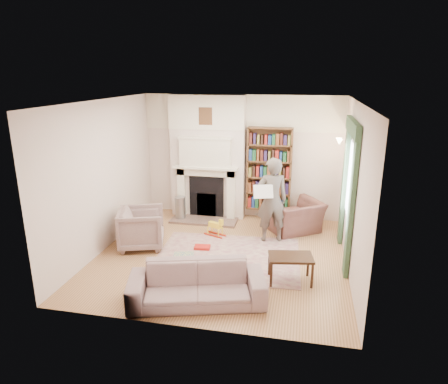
% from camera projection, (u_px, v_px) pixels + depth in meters
% --- Properties ---
extents(floor, '(4.50, 4.50, 0.00)m').
position_uv_depth(floor, '(221.00, 255.00, 7.45)').
color(floor, brown).
rests_on(floor, ground).
extents(ceiling, '(4.50, 4.50, 0.00)m').
position_uv_depth(ceiling, '(221.00, 101.00, 6.64)').
color(ceiling, white).
rests_on(ceiling, wall_back).
extents(wall_back, '(4.50, 0.00, 4.50)m').
position_uv_depth(wall_back, '(242.00, 157.00, 9.15)').
color(wall_back, beige).
rests_on(wall_back, floor).
extents(wall_front, '(4.50, 0.00, 4.50)m').
position_uv_depth(wall_front, '(183.00, 230.00, 4.93)').
color(wall_front, beige).
rests_on(wall_front, floor).
extents(wall_left, '(0.00, 4.50, 4.50)m').
position_uv_depth(wall_left, '(104.00, 176.00, 7.48)').
color(wall_left, beige).
rests_on(wall_left, floor).
extents(wall_right, '(0.00, 4.50, 4.50)m').
position_uv_depth(wall_right, '(354.00, 190.00, 6.61)').
color(wall_right, beige).
rests_on(wall_right, floor).
extents(fireplace, '(1.70, 0.58, 2.80)m').
position_uv_depth(fireplace, '(208.00, 158.00, 9.11)').
color(fireplace, beige).
rests_on(fireplace, floor).
extents(bookcase, '(1.00, 0.24, 1.85)m').
position_uv_depth(bookcase, '(269.00, 169.00, 8.97)').
color(bookcase, brown).
rests_on(bookcase, floor).
extents(window, '(0.02, 0.90, 1.30)m').
position_uv_depth(window, '(351.00, 181.00, 6.97)').
color(window, silver).
rests_on(window, wall_right).
extents(curtain_left, '(0.07, 0.32, 2.40)m').
position_uv_depth(curtain_left, '(351.00, 207.00, 6.39)').
color(curtain_left, '#2D472E').
rests_on(curtain_left, floor).
extents(curtain_right, '(0.07, 0.32, 2.40)m').
position_uv_depth(curtain_right, '(344.00, 184.00, 7.70)').
color(curtain_right, '#2D472E').
rests_on(curtain_right, floor).
extents(pelmet, '(0.09, 1.70, 0.24)m').
position_uv_depth(pelmet, '(353.00, 127.00, 6.71)').
color(pelmet, '#2D472E').
rests_on(pelmet, wall_right).
extents(wall_sconce, '(0.20, 0.24, 0.24)m').
position_uv_depth(wall_sconce, '(337.00, 144.00, 7.91)').
color(wall_sconce, gold).
rests_on(wall_sconce, wall_right).
extents(rug, '(2.70, 2.14, 0.01)m').
position_uv_depth(rug, '(228.00, 257.00, 7.35)').
color(rug, beige).
rests_on(rug, floor).
extents(armchair_reading, '(1.36, 1.32, 0.67)m').
position_uv_depth(armchair_reading, '(295.00, 216.00, 8.46)').
color(armchair_reading, '#462825').
rests_on(armchair_reading, floor).
extents(armchair_left, '(1.06, 1.04, 0.77)m').
position_uv_depth(armchair_left, '(141.00, 228.00, 7.70)').
color(armchair_left, '#A29486').
rests_on(armchair_left, floor).
extents(sofa, '(2.12, 1.28, 0.58)m').
position_uv_depth(sofa, '(197.00, 284.00, 5.84)').
color(sofa, gray).
rests_on(sofa, floor).
extents(man_reading, '(0.72, 0.58, 1.71)m').
position_uv_depth(man_reading, '(272.00, 200.00, 7.83)').
color(man_reading, '#514941').
rests_on(man_reading, floor).
extents(newspaper, '(0.39, 0.22, 0.25)m').
position_uv_depth(newspaper, '(263.00, 192.00, 7.61)').
color(newspaper, white).
rests_on(newspaper, man_reading).
extents(coffee_table, '(0.77, 0.56, 0.45)m').
position_uv_depth(coffee_table, '(290.00, 269.00, 6.44)').
color(coffee_table, '#351D12').
rests_on(coffee_table, floor).
extents(paraffin_heater, '(0.30, 0.30, 0.55)m').
position_uv_depth(paraffin_heater, '(180.00, 208.00, 9.14)').
color(paraffin_heater, '#929599').
rests_on(paraffin_heater, floor).
extents(rocking_horse, '(0.48, 0.34, 0.39)m').
position_uv_depth(rocking_horse, '(215.00, 227.00, 8.25)').
color(rocking_horse, yellow).
rests_on(rocking_horse, rug).
extents(board_game, '(0.45, 0.45, 0.03)m').
position_uv_depth(board_game, '(184.00, 257.00, 7.31)').
color(board_game, '#D7C84C').
rests_on(board_game, rug).
extents(game_box_lid, '(0.32, 0.23, 0.05)m').
position_uv_depth(game_box_lid, '(202.00, 247.00, 7.68)').
color(game_box_lid, red).
rests_on(game_box_lid, rug).
extents(comic_annuals, '(0.59, 0.68, 0.02)m').
position_uv_depth(comic_annuals, '(227.00, 264.00, 7.03)').
color(comic_annuals, red).
rests_on(comic_annuals, rug).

